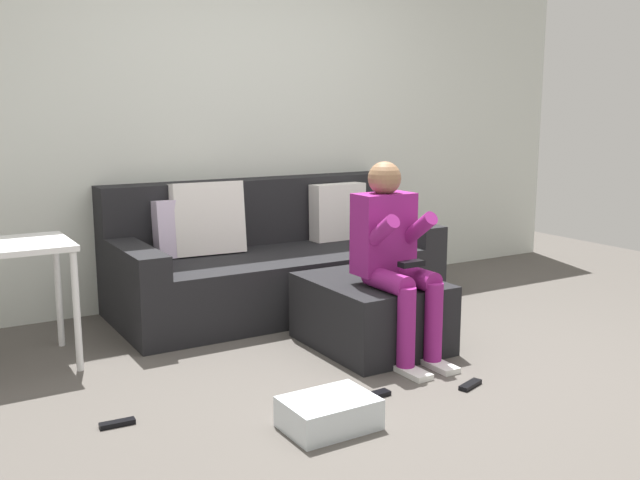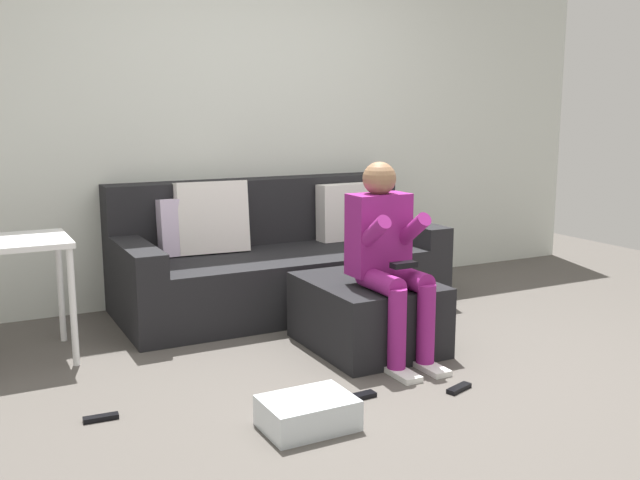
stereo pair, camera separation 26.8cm
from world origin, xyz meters
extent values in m
plane|color=#544F49|center=(0.00, 0.00, 0.00)|extent=(7.88, 7.88, 0.00)
cube|color=silver|center=(0.00, 2.01, 1.21)|extent=(6.06, 0.10, 2.42)
cube|color=black|center=(0.01, 1.47, 0.20)|extent=(2.18, 0.97, 0.40)
cube|color=black|center=(0.01, 1.84, 0.63)|extent=(2.18, 0.23, 0.46)
cube|color=black|center=(-0.98, 1.47, 0.47)|extent=(0.19, 0.97, 0.14)
cube|color=black|center=(1.00, 1.47, 0.47)|extent=(0.19, 0.97, 0.14)
cube|color=silver|center=(-0.58, 1.65, 0.59)|extent=(0.37, 0.17, 0.38)
cube|color=white|center=(-0.41, 1.64, 0.64)|extent=(0.49, 0.23, 0.49)
cube|color=white|center=(0.61, 1.64, 0.61)|extent=(0.42, 0.16, 0.41)
cube|color=black|center=(0.11, 0.50, 0.20)|extent=(0.64, 0.80, 0.39)
cube|color=#8C1E72|center=(0.12, 0.40, 0.67)|extent=(0.33, 0.18, 0.45)
sphere|color=#8C6647|center=(0.12, 0.40, 0.98)|extent=(0.18, 0.18, 0.18)
cylinder|color=#8C1E72|center=(0.03, 0.23, 0.45)|extent=(0.11, 0.34, 0.11)
cylinder|color=#8C1E72|center=(0.03, 0.06, 0.24)|extent=(0.10, 0.10, 0.42)
cube|color=white|center=(0.03, 0.00, 0.01)|extent=(0.10, 0.22, 0.03)
cylinder|color=#8C1E72|center=(0.00, 0.28, 0.69)|extent=(0.08, 0.31, 0.25)
cylinder|color=#8C1E72|center=(0.21, 0.23, 0.45)|extent=(0.11, 0.34, 0.11)
cylinder|color=#8C1E72|center=(0.21, 0.06, 0.24)|extent=(0.10, 0.10, 0.42)
cube|color=white|center=(0.21, 0.00, 0.01)|extent=(0.10, 0.22, 0.03)
cylinder|color=#8C1E72|center=(0.24, 0.28, 0.69)|extent=(0.08, 0.33, 0.26)
cube|color=black|center=(0.12, 0.15, 0.55)|extent=(0.14, 0.06, 0.03)
cube|color=silver|center=(-0.66, -0.30, 0.07)|extent=(0.39, 0.29, 0.13)
cube|color=white|center=(-1.63, 1.18, 0.65)|extent=(0.47, 0.53, 0.03)
cylinder|color=white|center=(-1.42, 0.95, 0.32)|extent=(0.04, 0.04, 0.64)
cylinder|color=white|center=(-1.42, 1.42, 0.32)|extent=(0.04, 0.04, 0.64)
cube|color=black|center=(0.17, -0.27, 0.01)|extent=(0.16, 0.09, 0.02)
cube|color=black|center=(-0.29, -0.13, 0.01)|extent=(0.14, 0.06, 0.02)
cube|color=black|center=(-1.44, 0.18, 0.01)|extent=(0.15, 0.05, 0.02)
camera|label=1|loc=(-2.17, -2.75, 1.35)|focal=40.10mm
camera|label=2|loc=(-1.94, -2.88, 1.35)|focal=40.10mm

